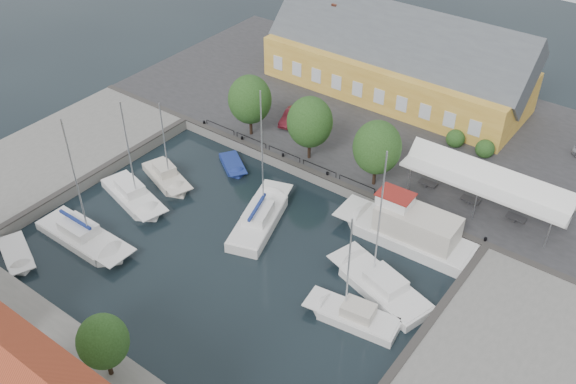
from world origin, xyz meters
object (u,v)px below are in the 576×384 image
object	(u,v)px
car_red	(291,117)
launch_sw	(17,256)
west_boat_d	(84,238)
launch_nw	(233,166)
east_boat_a	(381,287)
west_boat_b	(167,179)
tent_canopy	(487,182)
center_sailboat	(260,220)
east_boat_b	(354,318)
warehouse	(393,61)
west_boat_c	(133,197)
trawler	(409,232)

from	to	relation	value
car_red	launch_sw	distance (m)	28.98
west_boat_d	car_red	bearing A→B (deg)	81.86
launch_sw	launch_nw	size ratio (longest dim) A/B	1.24
east_boat_a	west_boat_b	distance (m)	22.74
west_boat_d	west_boat_b	bearing A→B (deg)	92.94
east_boat_a	car_red	bearing A→B (deg)	142.84
car_red	tent_canopy	bearing A→B (deg)	-18.19
launch_nw	car_red	bearing A→B (deg)	86.48
car_red	launch_sw	xyz separation A→B (m)	(-6.17, -28.27, -1.54)
center_sailboat	east_boat_a	size ratio (longest dim) A/B	1.01
tent_canopy	launch_nw	bearing A→B (deg)	-162.54
center_sailboat	east_boat_b	world-z (taller)	center_sailboat
warehouse	east_boat_b	distance (m)	33.57
east_boat_a	west_boat_d	xyz separation A→B (m)	(-22.23, -9.61, 0.01)
west_boat_c	west_boat_d	world-z (taller)	west_boat_d
west_boat_d	center_sailboat	bearing A→B (deg)	45.43
east_boat_b	launch_sw	size ratio (longest dim) A/B	1.77
east_boat_a	west_boat_d	world-z (taller)	east_boat_a
car_red	west_boat_c	bearing A→B (deg)	-117.04
car_red	east_boat_a	size ratio (longest dim) A/B	0.31
warehouse	trawler	distance (m)	24.49
center_sailboat	west_boat_b	bearing A→B (deg)	-178.13
tent_canopy	launch_sw	size ratio (longest dim) A/B	2.55
east_boat_a	east_boat_b	distance (m)	3.76
east_boat_a	center_sailboat	bearing A→B (deg)	176.74
west_boat_c	launch_nw	world-z (taller)	west_boat_c
warehouse	car_red	bearing A→B (deg)	-110.80
warehouse	tent_canopy	distance (m)	21.63
car_red	west_boat_d	distance (m)	24.15
car_red	west_boat_c	world-z (taller)	west_boat_c
west_boat_b	west_boat_c	bearing A→B (deg)	-95.13
center_sailboat	trawler	xyz separation A→B (m)	(11.13, 5.38, 0.65)
warehouse	launch_nw	world-z (taller)	warehouse
trawler	west_boat_d	xyz separation A→B (m)	(-21.27, -15.68, -0.75)
warehouse	launch_sw	distance (m)	42.02
west_boat_c	launch_nw	size ratio (longest dim) A/B	2.45
trawler	center_sailboat	bearing A→B (deg)	-154.19
warehouse	center_sailboat	size ratio (longest dim) A/B	2.25
east_boat_a	west_boat_c	world-z (taller)	east_boat_a
center_sailboat	west_boat_b	distance (m)	10.66
west_boat_c	center_sailboat	bearing A→B (deg)	20.58
tent_canopy	west_boat_d	xyz separation A→B (m)	(-24.61, -22.13, -3.41)
tent_canopy	launch_sw	distance (m)	38.28
warehouse	tent_canopy	size ratio (longest dim) A/B	2.04
tent_canopy	center_sailboat	world-z (taller)	center_sailboat
center_sailboat	west_boat_b	world-z (taller)	center_sailboat
west_boat_d	launch_sw	distance (m)	5.19
center_sailboat	launch_sw	bearing A→B (deg)	-131.28
east_boat_b	west_boat_b	world-z (taller)	east_boat_b
center_sailboat	car_red	bearing A→B (deg)	116.38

